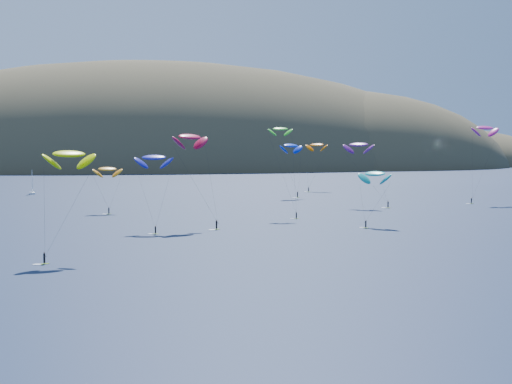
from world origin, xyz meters
name	(u,v)px	position (x,y,z in m)	size (l,w,h in m)	color
ground	(445,320)	(0.00, 0.00, 0.00)	(2800.00, 2800.00, 0.00)	black
island	(182,179)	(39.40, 562.36, -10.74)	(730.00, 300.00, 210.00)	#3D3526
sailboat	(32,192)	(-60.86, 223.22, 0.87)	(7.88, 6.80, 9.72)	white
kitesurfer_1	(107,169)	(-33.26, 137.77, 12.37)	(8.45, 8.68, 14.63)	#99D617
kitesurfer_2	(69,154)	(-41.15, 54.67, 17.57)	(9.45, 10.40, 20.01)	#99D617
kitesurfer_3	(280,129)	(12.07, 116.00, 23.47)	(6.56, 10.03, 25.34)	#99D617
kitesurfer_4	(291,146)	(34.15, 184.12, 19.10)	(10.85, 8.30, 21.88)	#99D617
kitesurfer_5	(375,174)	(28.55, 89.67, 12.32)	(9.18, 10.78, 14.67)	#99D617
kitesurfer_6	(359,145)	(44.30, 141.42, 19.37)	(12.42, 13.61, 22.05)	#99D617
kitesurfer_8	(485,128)	(90.89, 146.13, 25.03)	(12.59, 7.07, 27.80)	#99D617
kitesurfer_9	(190,137)	(-15.01, 96.54, 21.08)	(11.04, 12.97, 23.83)	#99D617
kitesurfer_10	(154,158)	(-23.79, 92.21, 16.35)	(9.00, 11.96, 18.71)	#99D617
kitesurfer_11	(317,145)	(56.35, 222.12, 19.48)	(12.58, 15.90, 22.14)	#99D617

